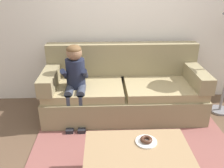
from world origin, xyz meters
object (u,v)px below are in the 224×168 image
couch (123,91)px  coffee_table (137,152)px  person_child (75,77)px  donut (146,140)px

couch → coffee_table: size_ratio=2.30×
person_child → donut: 1.37m
couch → donut: bearing=-85.2°
donut → person_child: bearing=125.4°
person_child → donut: (0.79, -1.10, -0.20)m
coffee_table → couch: bearing=90.6°
coffee_table → person_child: 1.40m
coffee_table → person_child: bearing=120.2°
couch → donut: 1.33m
couch → person_child: (-0.67, -0.21, 0.32)m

